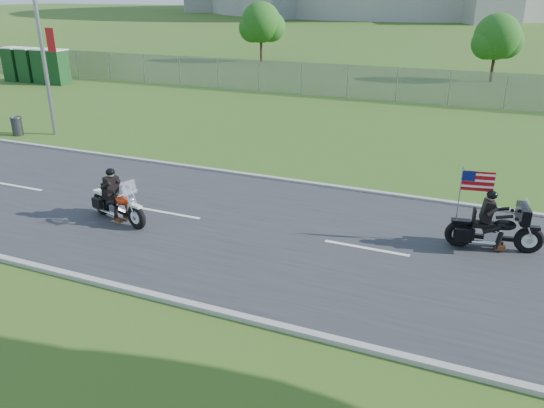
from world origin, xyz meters
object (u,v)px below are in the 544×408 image
at_px(trash_can, 17,126).
at_px(porta_toilet_a, 58,68).
at_px(streetlight, 40,4).
at_px(porta_toilet_b, 43,67).
at_px(porta_toilet_c, 28,66).
at_px(porta_toilet_d, 14,65).
at_px(motorcycle_lead, 117,205).
at_px(motorcycle_follow, 494,230).

bearing_deg(trash_can, porta_toilet_a, 125.97).
bearing_deg(streetlight, porta_toilet_b, 136.65).
relative_size(porta_toilet_a, porta_toilet_c, 1.00).
xyz_separation_m(porta_toilet_b, trash_can, (9.96, -11.79, -0.74)).
xyz_separation_m(porta_toilet_b, porta_toilet_d, (-2.80, 0.00, 0.00)).
bearing_deg(porta_toilet_b, streetlight, -43.35).
distance_m(porta_toilet_d, trash_can, 17.39).
xyz_separation_m(motorcycle_lead, motorcycle_follow, (9.94, 2.22, 0.05)).
relative_size(porta_toilet_b, motorcycle_follow, 0.96).
relative_size(streetlight, trash_can, 12.19).
distance_m(porta_toilet_a, trash_can, 14.59).
distance_m(streetlight, trash_can, 5.52).
height_order(porta_toilet_c, porta_toilet_d, same).
height_order(porta_toilet_d, trash_can, porta_toilet_d).
bearing_deg(streetlight, motorcycle_lead, -38.71).
bearing_deg(motorcycle_follow, porta_toilet_b, 142.69).
xyz_separation_m(porta_toilet_a, motorcycle_lead, (19.01, -17.99, -0.65)).
relative_size(porta_toilet_a, trash_can, 2.80).
height_order(streetlight, motorcycle_follow, streetlight).
xyz_separation_m(porta_toilet_a, trash_can, (8.56, -11.79, -0.74)).
relative_size(porta_toilet_c, motorcycle_lead, 1.00).
height_order(porta_toilet_c, trash_can, porta_toilet_c).
height_order(streetlight, porta_toilet_b, streetlight).
bearing_deg(porta_toilet_b, motorcycle_follow, -27.46).
bearing_deg(porta_toilet_b, motorcycle_lead, -41.39).
relative_size(motorcycle_lead, motorcycle_follow, 0.97).
distance_m(streetlight, porta_toilet_a, 15.39).
height_order(porta_toilet_b, trash_can, porta_toilet_b).
bearing_deg(motorcycle_lead, motorcycle_follow, 28.93).
xyz_separation_m(streetlight, trash_can, (-1.46, -1.01, -5.23)).
height_order(streetlight, motorcycle_lead, streetlight).
relative_size(porta_toilet_a, motorcycle_follow, 0.96).
bearing_deg(porta_toilet_a, trash_can, -54.03).
bearing_deg(streetlight, porta_toilet_c, 139.94).
distance_m(porta_toilet_c, motorcycle_follow, 35.46).
bearing_deg(porta_toilet_c, motorcycle_follow, -26.41).
height_order(streetlight, porta_toilet_d, streetlight).
bearing_deg(streetlight, trash_can, -145.28).
xyz_separation_m(porta_toilet_d, motorcycle_lead, (23.21, -17.99, -0.65)).
relative_size(porta_toilet_d, motorcycle_follow, 0.96).
distance_m(porta_toilet_d, motorcycle_lead, 29.38).
bearing_deg(motorcycle_follow, streetlight, 155.37).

